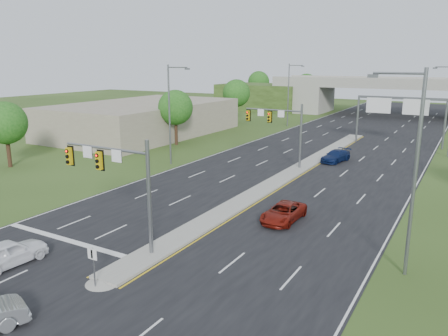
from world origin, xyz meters
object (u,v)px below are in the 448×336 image
sign_gantry (399,107)px  car_far_a (283,212)px  overpass (392,99)px  car_white (8,253)px  keep_right_sign (93,261)px  car_far_b (336,156)px  signal_mast_far (281,124)px  signal_mast_near (118,174)px

sign_gantry → car_far_a: size_ratio=2.51×
overpass → car_far_a: bearing=-86.3°
overpass → car_white: overpass is taller
keep_right_sign → overpass: bearing=90.0°
car_white → car_far_b: bearing=-99.4°
car_far_b → signal_mast_far: bearing=-118.4°
signal_mast_far → overpass: size_ratio=0.09×
overpass → car_far_a: 70.90m
sign_gantry → car_white: sign_gantry is taller
signal_mast_far → sign_gantry: size_ratio=0.60×
keep_right_sign → signal_mast_far: bearing=94.4°
car_far_b → keep_right_sign: bearing=-82.0°
signal_mast_near → keep_right_sign: signal_mast_near is taller
overpass → car_far_b: size_ratio=17.26×
signal_mast_near → car_white: bearing=-127.5°
keep_right_sign → car_white: (-6.12, -0.58, -0.75)m
signal_mast_far → car_white: size_ratio=1.59×
overpass → car_far_b: overpass is taller
overpass → signal_mast_near: bearing=-91.6°
keep_right_sign → car_white: 6.19m
keep_right_sign → car_far_a: bearing=71.6°
overpass → car_white: size_ratio=18.22×
car_white → sign_gantry: bearing=-100.3°
signal_mast_near → car_white: signal_mast_near is taller
car_white → car_far_a: bearing=-122.6°
signal_mast_near → sign_gantry: signal_mast_near is taller
signal_mast_far → signal_mast_near: bearing=-90.0°
signal_mast_far → car_white: bearing=-97.3°
signal_mast_near → car_far_b: (4.65, 30.48, -4.03)m
signal_mast_far → keep_right_sign: (2.26, -29.45, -3.21)m
keep_right_sign → car_far_b: size_ratio=0.47×
signal_mast_near → car_white: 7.47m
keep_right_sign → car_far_a: keep_right_sign is taller
signal_mast_near → overpass: bearing=88.4°
signal_mast_near → signal_mast_far: bearing=90.0°
signal_mast_far → keep_right_sign: signal_mast_far is taller
sign_gantry → car_far_b: size_ratio=2.50×
signal_mast_near → car_far_b: bearing=81.3°
signal_mast_far → overpass: 55.13m
sign_gantry → overpass: size_ratio=0.14×
sign_gantry → signal_mast_near: bearing=-101.2°
car_far_a → car_white: bearing=-125.2°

